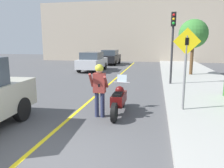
{
  "coord_description": "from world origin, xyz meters",
  "views": [
    {
      "loc": [
        2.18,
        -3.84,
        2.47
      ],
      "look_at": [
        0.64,
        3.69,
        1.02
      ],
      "focal_mm": 35.0,
      "sensor_mm": 36.0,
      "label": 1
    }
  ],
  "objects": [
    {
      "name": "crossing_sign",
      "position": [
        3.15,
        3.95,
        1.85
      ],
      "size": [
        0.91,
        0.08,
        2.82
      ],
      "color": "slate",
      "rests_on": "sidewalk_curb"
    },
    {
      "name": "ground_plane",
      "position": [
        0.0,
        0.0,
        0.0
      ],
      "size": [
        80.0,
        80.0,
        0.0
      ],
      "primitive_type": "plane",
      "color": "#4C4C4F"
    },
    {
      "name": "parked_car_black",
      "position": [
        -3.1,
        21.01,
        0.86
      ],
      "size": [
        1.88,
        4.2,
        1.68
      ],
      "color": "black",
      "rests_on": "ground"
    },
    {
      "name": "motorcycle",
      "position": [
        0.93,
        3.5,
        0.51
      ],
      "size": [
        0.62,
        2.34,
        1.3
      ],
      "color": "black",
      "rests_on": "ground"
    },
    {
      "name": "road_center_line",
      "position": [
        -0.6,
        6.0,
        0.0
      ],
      "size": [
        0.12,
        36.0,
        0.01
      ],
      "color": "yellow",
      "rests_on": "ground"
    },
    {
      "name": "parked_car_silver",
      "position": [
        -3.42,
        14.85,
        0.86
      ],
      "size": [
        1.88,
        4.2,
        1.68
      ],
      "color": "black",
      "rests_on": "ground"
    },
    {
      "name": "street_tree",
      "position": [
        4.72,
        13.21,
        3.1
      ],
      "size": [
        2.08,
        2.08,
        4.01
      ],
      "color": "brown",
      "rests_on": "sidewalk_curb"
    },
    {
      "name": "building_backdrop",
      "position": [
        0.0,
        26.0,
        3.95
      ],
      "size": [
        28.0,
        1.2,
        7.9
      ],
      "color": "#B2A38E",
      "rests_on": "ground"
    },
    {
      "name": "person_biker",
      "position": [
        0.35,
        3.01,
        1.11
      ],
      "size": [
        0.59,
        0.49,
        1.79
      ],
      "color": "#282D4C",
      "rests_on": "ground"
    },
    {
      "name": "traffic_light",
      "position": [
        3.01,
        9.0,
        2.9
      ],
      "size": [
        0.26,
        0.3,
        3.98
      ],
      "color": "#2D2D30",
      "rests_on": "sidewalk_curb"
    }
  ]
}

